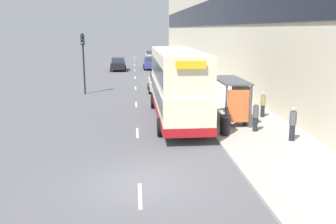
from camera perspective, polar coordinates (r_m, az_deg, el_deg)
name	(u,v)px	position (r m, az deg, el deg)	size (l,w,h in m)	color
ground_plane	(140,183)	(14.05, -4.36, -10.80)	(220.00, 220.00, 0.00)	#515156
pavement	(182,69)	(52.12, 2.13, 6.51)	(5.00, 93.00, 0.14)	#A39E93
terrace_facade	(212,8)	(52.56, 6.68, 15.40)	(3.10, 93.00, 16.50)	beige
lane_mark_0	(140,196)	(13.10, -4.29, -12.59)	(0.12, 2.00, 0.01)	silver
lane_mark_1	(137,133)	(20.55, -4.69, -3.17)	(0.12, 2.00, 0.01)	silver
lane_mark_2	(136,104)	(28.25, -4.87, 1.17)	(0.12, 2.00, 0.01)	silver
lane_mark_3	(136,88)	(36.06, -4.97, 3.65)	(0.12, 2.00, 0.01)	silver
lane_mark_4	(135,78)	(43.90, -5.03, 5.24)	(0.12, 2.00, 0.01)	silver
lane_mark_5	(135,70)	(51.77, -5.08, 6.35)	(0.12, 2.00, 0.01)	silver
lane_mark_6	(135,65)	(59.65, -5.12, 7.17)	(0.12, 2.00, 0.01)	silver
lane_mark_7	(134,61)	(67.54, -5.14, 7.80)	(0.12, 2.00, 0.01)	silver
lane_mark_8	(134,57)	(75.44, -5.16, 8.29)	(0.12, 2.00, 0.01)	silver
bus_shelter	(234,93)	(22.51, 10.06, 2.94)	(1.60, 4.20, 2.48)	#4C4C51
double_decker_bus_near	(177,84)	(22.89, 1.36, 4.32)	(2.85, 11.18, 4.30)	beige
car_0	(159,82)	(33.80, -1.32, 4.59)	(2.06, 3.97, 1.78)	#B7B799
car_1	(118,64)	(51.61, -7.61, 7.25)	(2.06, 4.12, 1.78)	black
car_2	(150,63)	(53.01, -2.73, 7.47)	(1.91, 4.59, 1.76)	navy
car_3	(151,55)	(68.79, -2.60, 8.63)	(2.07, 4.43, 1.72)	#B7B799
pedestrian_at_shelter	(213,100)	(24.96, 6.91, 1.90)	(0.33, 0.33, 1.65)	#23232D
pedestrian_1	(246,111)	(21.75, 11.76, 0.14)	(0.33, 0.33, 1.65)	#23232D
pedestrian_2	(256,116)	(20.65, 13.20, -0.64)	(0.32, 0.32, 1.61)	#23232D
pedestrian_3	(263,104)	(24.14, 14.27, 1.15)	(0.31, 0.31, 1.58)	#23232D
pedestrian_4	(293,124)	(19.39, 18.47, -1.69)	(0.34, 0.34, 1.70)	#23232D
litter_bin	(225,125)	(19.69, 8.69, -1.97)	(0.55, 0.55, 1.05)	black
traffic_light_far_kerb	(83,54)	(33.03, -12.79, 8.65)	(0.30, 0.32, 5.20)	black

